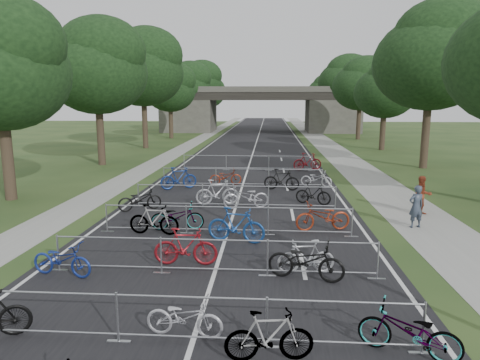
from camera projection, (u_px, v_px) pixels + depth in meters
The scene contains 46 objects.
road at pixel (257, 140), 54.29m from camera, with size 11.00×140.00×0.01m, color black.
sidewalk_right at pixel (321, 140), 53.75m from camera, with size 3.00×140.00×0.01m, color gray.
sidewalk_left at pixel (199, 140), 54.79m from camera, with size 2.00×140.00×0.01m, color gray.
lane_markings at pixel (257, 140), 54.29m from camera, with size 0.12×140.00×0.00m, color silver.
overpass_bridge at pixel (260, 110), 68.35m from camera, with size 31.00×8.00×7.05m.
tree_left_0 at pixel (0, 68), 20.44m from camera, with size 6.72×6.72×10.25m.
tree_left_1 at pixel (98, 69), 32.07m from camera, with size 7.56×7.56×11.53m.
tree_right_1 at pixel (433, 58), 30.31m from camera, with size 8.18×8.18×12.47m.
tree_left_2 at pixel (143, 69), 43.69m from camera, with size 8.40×8.40×12.81m.
tree_right_2 at pixel (386, 90), 42.44m from camera, with size 6.16×6.16×9.39m.
tree_left_3 at pixel (171, 89), 55.75m from camera, with size 6.72×6.72×10.25m.
tree_right_3 at pixel (361, 85), 54.03m from camera, with size 7.17×7.17×10.93m.
tree_left_4 at pixel (188, 85), 67.38m from camera, with size 7.56×7.56×11.53m.
tree_right_4 at pixel (345, 81), 65.62m from camera, with size 8.18×8.18×12.47m.
tree_left_5 at pixel (200, 83), 79.00m from camera, with size 8.40×8.40×12.81m.
tree_right_5 at pixel (333, 95), 77.75m from camera, with size 6.16×6.16×9.39m.
tree_left_6 at pixel (209, 93), 91.06m from camera, with size 6.72×6.72×10.25m.
tree_right_6 at pixel (325, 91), 89.34m from camera, with size 7.17×7.17×10.93m.
barrier_row_1 at pixel (191, 320), 8.68m from camera, with size 9.70×0.08×1.10m.
barrier_row_2 at pixel (214, 257), 12.21m from camera, with size 9.70×0.08×1.10m.
barrier_row_3 at pixel (227, 220), 15.94m from camera, with size 9.70×0.08×1.10m.
barrier_row_4 at pixel (235, 197), 19.86m from camera, with size 9.70×0.08×1.10m.
barrier_row_5 at pixel (242, 178), 24.76m from camera, with size 9.70×0.08×1.10m.
barrier_row_6 at pixel (247, 163), 30.65m from camera, with size 9.70×0.08×1.10m.
bike_5 at pixel (184, 317), 9.00m from camera, with size 0.59×1.68×0.88m, color #B0AFB7.
bike_6 at pixel (269, 337), 8.13m from camera, with size 0.49×1.73×1.04m, color #A1A3A8.
bike_7 at pixel (409, 332), 8.30m from camera, with size 0.68×1.95×1.03m, color #A1A3A8.
bike_8 at pixel (62, 260), 12.13m from camera, with size 0.65×1.88×0.99m, color navy.
bike_9 at pixel (186, 247), 12.92m from camera, with size 0.55×1.94×1.17m, color maroon.
bike_10 at pixel (306, 261), 11.86m from camera, with size 0.75×2.14×1.12m, color black.
bike_11 at pixel (306, 257), 12.30m from camera, with size 0.47×1.68×1.01m, color #B7B9BF.
bike_12 at pixel (154, 220), 15.89m from camera, with size 0.54×1.91×1.15m, color #A1A3A8.
bike_13 at pixel (177, 217), 16.44m from camera, with size 0.71×2.04×1.07m, color #A1A3A8.
bike_14 at pixel (236, 225), 15.00m from camera, with size 0.59×2.10×1.26m, color navy.
bike_15 at pixel (323, 217), 16.37m from camera, with size 0.75×2.14×1.12m, color maroon.
bike_16 at pixel (140, 200), 19.40m from camera, with size 0.68×1.96×1.03m, color black.
bike_17 at pixel (217, 192), 20.41m from camera, with size 0.58×2.07×1.24m, color #AEAFB6.
bike_18 at pixel (246, 197), 19.74m from camera, with size 0.74×2.13×1.12m, color #A5A5AD.
bike_19 at pixel (313, 194), 20.56m from camera, with size 0.49×1.74×1.05m, color black.
bike_20 at pixel (179, 178), 24.10m from camera, with size 0.59×2.10×1.26m, color navy.
bike_21 at pixel (226, 177), 25.28m from camera, with size 0.66×1.89×0.99m, color maroon.
bike_22 at pixel (282, 180), 23.82m from camera, with size 0.56×1.99×1.19m, color black.
bike_23 at pixel (316, 179), 24.82m from camera, with size 0.63×1.80×0.95m, color #B1B1B9.
bike_27 at pixel (307, 162), 30.64m from camera, with size 0.59×2.09×1.26m, color maroon.
pedestrian_a at pixel (416, 207), 16.72m from camera, with size 0.62×0.41×1.70m, color #323C4C.
pedestrian_b at pixel (422, 196), 18.68m from camera, with size 0.83×0.65×1.70m, color maroon.
Camera 1 is at (1.54, -4.32, 4.94)m, focal length 32.00 mm.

